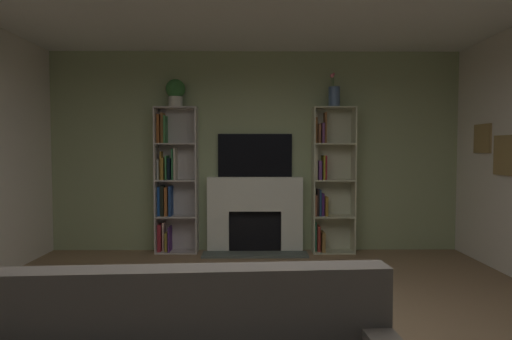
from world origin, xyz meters
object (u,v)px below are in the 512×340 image
Objects in this scene: bookshelf_left at (172,182)px; bookshelf_right at (328,183)px; tv at (255,155)px; coffee_table at (210,330)px; fireplace at (255,213)px; vase_with_flowers at (334,96)px; potted_plant at (176,92)px.

bookshelf_right is (2.17, -0.01, -0.01)m from bookshelf_left.
tv is 1.40× the size of coffee_table.
coffee_table is at bearing -111.19° from bookshelf_right.
fireplace is 0.71× the size of bookshelf_right.
fireplace is 1.95m from vase_with_flowers.
vase_with_flowers is (1.08, -0.12, 0.81)m from tv.
tv is at bearing 85.20° from coffee_table.
vase_with_flowers is (0.06, -0.05, 1.19)m from bookshelf_right.
potted_plant reaches higher than fireplace.
fireplace is 1.11m from bookshelf_right.
potted_plant reaches higher than bookshelf_right.
bookshelf_right is (1.02, -0.07, -0.38)m from tv.
potted_plant is at bearing -178.67° from bookshelf_right.
vase_with_flowers reaches higher than fireplace.
potted_plant is (0.07, -0.05, 1.24)m from bookshelf_left.
potted_plant reaches higher than bookshelf_left.
vase_with_flowers is at bearing 0.01° from potted_plant.
coffee_table is (-0.29, -3.45, -1.00)m from tv.
fireplace is at bearing 85.11° from coffee_table.
bookshelf_left is 2.72× the size of coffee_table.
potted_plant reaches higher than coffee_table.
bookshelf_right is 3.68m from coffee_table.
bookshelf_right is at bearing -0.15° from bookshelf_left.
bookshelf_right is 2.45m from potted_plant.
coffee_table is at bearing -75.72° from bookshelf_left.
fireplace is at bearing 2.72° from potted_plant.
fireplace is 3.40m from coffee_table.
potted_plant is (-2.10, -0.05, 1.25)m from bookshelf_right.
tv reaches higher than fireplace.
fireplace is 1.92× the size of coffee_table.
bookshelf_right is at bearing -0.15° from fireplace.
bookshelf_left is at bearing -176.74° from tv.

